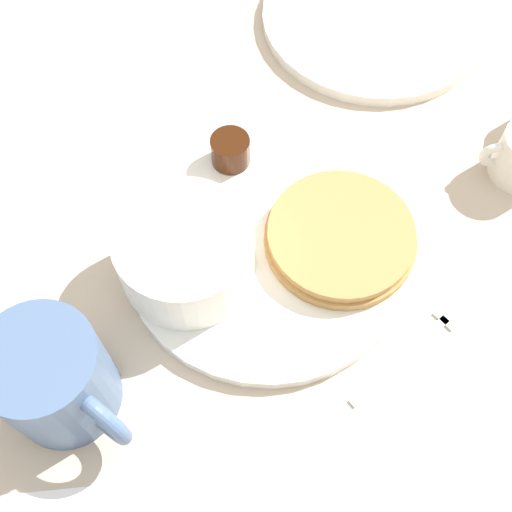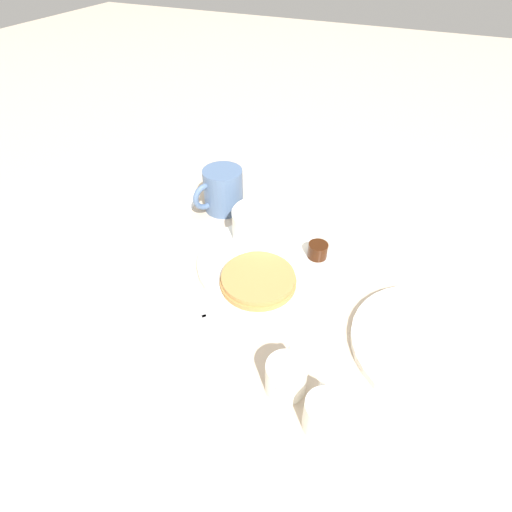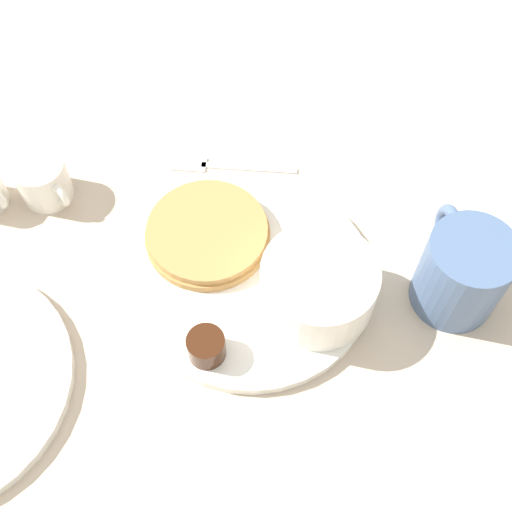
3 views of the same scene
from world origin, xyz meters
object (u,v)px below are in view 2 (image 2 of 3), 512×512
object	(u,v)px
coffee_mug	(222,190)
creamer_pitcher_far	(324,414)
plate	(265,262)
creamer_pitcher_near	(286,376)
bowl	(261,223)
fork	(200,308)

from	to	relation	value
coffee_mug	creamer_pitcher_far	bearing A→B (deg)	-138.31
plate	creamer_pitcher_near	size ratio (longest dim) A/B	3.16
plate	bowl	size ratio (longest dim) A/B	2.22
coffee_mug	fork	size ratio (longest dim) A/B	0.92
creamer_pitcher_near	bowl	bearing A→B (deg)	29.29
bowl	coffee_mug	bearing A→B (deg)	60.16
creamer_pitcher_near	creamer_pitcher_far	xyz separation A→B (m)	(-0.03, -0.06, 0.00)
bowl	creamer_pitcher_near	distance (m)	0.31
bowl	coffee_mug	world-z (taller)	coffee_mug
coffee_mug	creamer_pitcher_far	distance (m)	0.49
creamer_pitcher_near	fork	size ratio (longest dim) A/B	0.66
fork	creamer_pitcher_near	bearing A→B (deg)	-112.96
plate	fork	size ratio (longest dim) A/B	2.08
coffee_mug	creamer_pitcher_near	size ratio (longest dim) A/B	1.40
creamer_pitcher_near	fork	distance (m)	0.19
coffee_mug	fork	bearing A→B (deg)	-160.04
creamer_pitcher_near	fork	xyz separation A→B (m)	(0.07, 0.17, -0.02)
coffee_mug	creamer_pitcher_near	bearing A→B (deg)	-141.58
creamer_pitcher_far	coffee_mug	bearing A→B (deg)	41.69
coffee_mug	plate	bearing A→B (deg)	-130.15
coffee_mug	creamer_pitcher_far	size ratio (longest dim) A/B	1.58
bowl	coffee_mug	size ratio (longest dim) A/B	1.01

